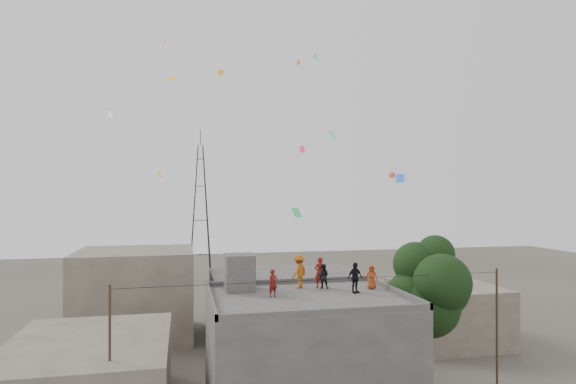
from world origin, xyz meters
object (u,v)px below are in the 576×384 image
stair_head_box (239,272)px  person_dark_adult (355,278)px  person_red_adult (320,272)px  transmission_tower (200,213)px  tree (430,289)px

stair_head_box → person_dark_adult: size_ratio=1.21×
person_red_adult → transmission_tower: bearing=-91.2°
tree → transmission_tower: (-11.37, 39.40, 2.97)m
stair_head_box → tree: bearing=-10.7°
stair_head_box → person_dark_adult: 6.41m
transmission_tower → person_dark_adult: (6.84, -39.54, -2.14)m
stair_head_box → person_dark_adult: stair_head_box is taller
person_dark_adult → person_red_adult: bearing=107.5°
tree → transmission_tower: size_ratio=0.45×
tree → person_red_adult: tree is taller
tree → person_dark_adult: 4.61m
transmission_tower → stair_head_box: bearing=-88.8°
stair_head_box → person_red_adult: size_ratio=1.14×
tree → person_dark_adult: size_ratio=5.49×
person_dark_adult → stair_head_box: bearing=139.5°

